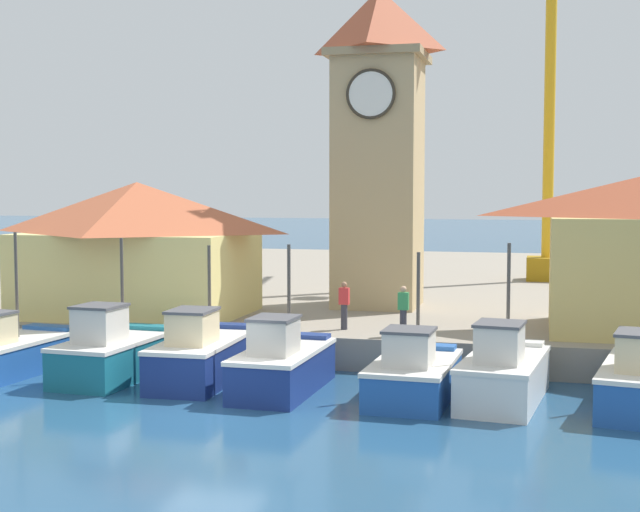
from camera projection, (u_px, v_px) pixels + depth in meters
The scene contains 13 objects.
ground_plane at pixel (210, 413), 22.96m from camera, with size 300.00×300.00×0.00m, color navy.
quay_wharf at pixel (385, 286), 48.09m from camera, with size 120.00×40.00×1.05m, color gray.
fishing_boat_left_inner at pixel (3, 353), 27.54m from camera, with size 2.58×5.29×4.42m.
fishing_boat_mid_left at pixel (113, 353), 27.00m from camera, with size 2.35×4.55×4.27m.
fishing_boat_center at pixel (202, 355), 26.66m from camera, with size 2.16×5.01×4.06m.
fishing_boat_mid_right at pixel (282, 365), 25.31m from camera, with size 2.12×4.64×4.18m.
fishing_boat_right_inner at pixel (414, 374), 24.40m from camera, with size 2.31×4.43×4.02m.
fishing_boat_right_outer at pixel (503, 373), 24.09m from camera, with size 2.49×4.80×4.29m.
clock_tower at pixel (379, 141), 35.49m from camera, with size 3.77×3.77×14.20m.
warehouse_left at pixel (138, 247), 33.42m from camera, with size 8.41×5.99×4.98m.
port_crane_near at pixel (547, 111), 45.77m from camera, with size 5.19×9.51×22.33m.
dock_worker_near_tower at pixel (403, 310), 28.57m from camera, with size 0.34×0.22×1.62m.
dock_worker_along_quay at pixel (344, 305), 29.91m from camera, with size 0.34×0.22×1.62m.
Camera 1 is at (8.26, -21.22, 5.77)m, focal length 50.00 mm.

